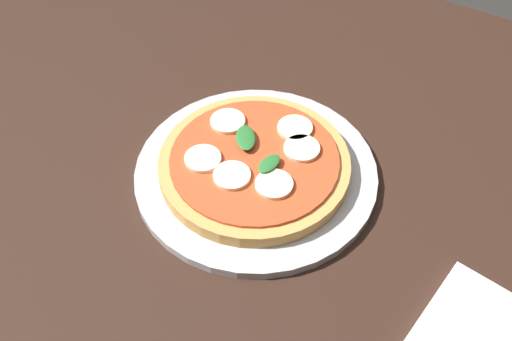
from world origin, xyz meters
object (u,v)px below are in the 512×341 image
object	(u,v)px
serving_tray	(256,173)
napkin	(468,329)
dining_table	(203,250)
pizza	(254,163)

from	to	relation	value
serving_tray	napkin	size ratio (longest dim) A/B	2.32
serving_tray	napkin	distance (m)	0.30
dining_table	pizza	xyz separation A→B (m)	(-0.07, 0.04, 0.13)
napkin	serving_tray	bearing A→B (deg)	-103.95
dining_table	napkin	size ratio (longest dim) A/B	8.82
dining_table	pizza	distance (m)	0.15
dining_table	napkin	xyz separation A→B (m)	(-0.00, 0.33, 0.11)
dining_table	serving_tray	world-z (taller)	serving_tray
pizza	napkin	bearing A→B (deg)	76.32
napkin	pizza	bearing A→B (deg)	-103.68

